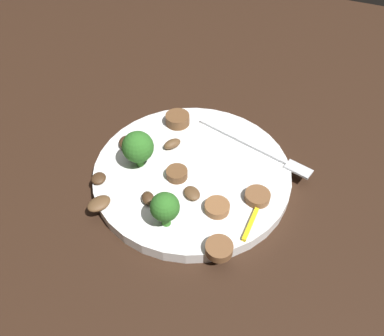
% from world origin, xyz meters
% --- Properties ---
extents(ground_plane, '(1.40, 1.40, 0.00)m').
position_xyz_m(ground_plane, '(0.00, 0.00, 0.00)').
color(ground_plane, black).
extents(plate, '(0.26, 0.26, 0.02)m').
position_xyz_m(plate, '(0.00, 0.00, 0.01)').
color(plate, white).
rests_on(plate, ground_plane).
extents(fork, '(0.18, 0.05, 0.00)m').
position_xyz_m(fork, '(0.07, 0.07, 0.02)').
color(fork, silver).
rests_on(fork, plate).
extents(broccoli_floret_0, '(0.03, 0.03, 0.05)m').
position_xyz_m(broccoli_floret_0, '(0.01, -0.09, 0.05)').
color(broccoli_floret_0, '#347525').
rests_on(broccoli_floret_0, plate).
extents(broccoli_floret_1, '(0.04, 0.04, 0.05)m').
position_xyz_m(broccoli_floret_1, '(-0.07, -0.02, 0.05)').
color(broccoli_floret_1, '#347525').
rests_on(broccoli_floret_1, plate).
extents(sausage_slice_0, '(0.03, 0.03, 0.01)m').
position_xyz_m(sausage_slice_0, '(0.06, -0.05, 0.02)').
color(sausage_slice_0, brown).
rests_on(sausage_slice_0, plate).
extents(sausage_slice_1, '(0.03, 0.03, 0.01)m').
position_xyz_m(sausage_slice_1, '(-0.01, -0.02, 0.02)').
color(sausage_slice_1, brown).
rests_on(sausage_slice_1, plate).
extents(sausage_slice_2, '(0.04, 0.04, 0.02)m').
position_xyz_m(sausage_slice_2, '(-0.06, 0.07, 0.03)').
color(sausage_slice_2, brown).
rests_on(sausage_slice_2, plate).
extents(sausage_slice_3, '(0.04, 0.04, 0.01)m').
position_xyz_m(sausage_slice_3, '(0.08, -0.10, 0.02)').
color(sausage_slice_3, brown).
rests_on(sausage_slice_3, plate).
extents(sausage_slice_4, '(0.04, 0.04, 0.01)m').
position_xyz_m(sausage_slice_4, '(0.09, -0.01, 0.02)').
color(sausage_slice_4, brown).
rests_on(sausage_slice_4, plate).
extents(mushroom_0, '(0.03, 0.03, 0.01)m').
position_xyz_m(mushroom_0, '(-0.04, 0.03, 0.02)').
color(mushroom_0, brown).
rests_on(mushroom_0, plate).
extents(mushroom_1, '(0.03, 0.03, 0.01)m').
position_xyz_m(mushroom_1, '(-0.02, -0.07, 0.02)').
color(mushroom_1, '#422B19').
rests_on(mushroom_1, plate).
extents(mushroom_2, '(0.03, 0.03, 0.01)m').
position_xyz_m(mushroom_2, '(-0.10, 0.00, 0.02)').
color(mushroom_2, '#422B19').
rests_on(mushroom_2, plate).
extents(mushroom_3, '(0.03, 0.03, 0.01)m').
position_xyz_m(mushroom_3, '(0.02, -0.04, 0.02)').
color(mushroom_3, brown).
rests_on(mushroom_3, plate).
extents(mushroom_4, '(0.03, 0.04, 0.01)m').
position_xyz_m(mushroom_4, '(-0.07, -0.11, 0.02)').
color(mushroom_4, brown).
rests_on(mushroom_4, plate).
extents(mushroom_5, '(0.03, 0.03, 0.01)m').
position_xyz_m(mushroom_5, '(-0.10, -0.07, 0.02)').
color(mushroom_5, '#422B19').
rests_on(mushroom_5, plate).
extents(pepper_strip_1, '(0.01, 0.05, 0.00)m').
position_xyz_m(pepper_strip_1, '(0.10, -0.05, 0.02)').
color(pepper_strip_1, yellow).
rests_on(pepper_strip_1, plate).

